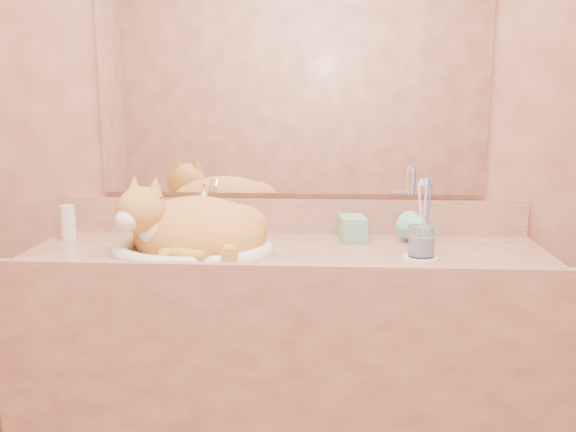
# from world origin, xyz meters

# --- Properties ---
(wall_back) EXTENTS (2.40, 0.02, 2.50)m
(wall_back) POSITION_xyz_m (0.00, 1.00, 1.25)
(wall_back) COLOR #945843
(wall_back) RESTS_ON ground
(vanity_counter) EXTENTS (1.60, 0.55, 0.85)m
(vanity_counter) POSITION_xyz_m (0.00, 0.72, 0.42)
(vanity_counter) COLOR brown
(vanity_counter) RESTS_ON floor
(mirror) EXTENTS (1.30, 0.02, 0.80)m
(mirror) POSITION_xyz_m (0.00, 0.99, 1.39)
(mirror) COLOR white
(mirror) RESTS_ON wall_back
(sink_basin) EXTENTS (0.50, 0.42, 0.15)m
(sink_basin) POSITION_xyz_m (-0.29, 0.70, 0.93)
(sink_basin) COLOR white
(sink_basin) RESTS_ON vanity_counter
(faucet) EXTENTS (0.06, 0.12, 0.17)m
(faucet) POSITION_xyz_m (-0.29, 0.89, 0.93)
(faucet) COLOR white
(faucet) RESTS_ON vanity_counter
(cat) EXTENTS (0.53, 0.48, 0.24)m
(cat) POSITION_xyz_m (-0.30, 0.72, 0.92)
(cat) COLOR #BD782B
(cat) RESTS_ON sink_basin
(soap_dispenser) EXTENTS (0.09, 0.09, 0.18)m
(soap_dispenser) POSITION_xyz_m (0.22, 0.83, 0.94)
(soap_dispenser) COLOR #77BE96
(soap_dispenser) RESTS_ON vanity_counter
(toothbrush_cup) EXTENTS (0.13, 0.13, 0.09)m
(toothbrush_cup) POSITION_xyz_m (0.43, 0.81, 0.90)
(toothbrush_cup) COLOR #77BE96
(toothbrush_cup) RESTS_ON vanity_counter
(toothbrushes) EXTENTS (0.04, 0.04, 0.22)m
(toothbrushes) POSITION_xyz_m (0.43, 0.81, 0.98)
(toothbrushes) COLOR silver
(toothbrushes) RESTS_ON toothbrush_cup
(saucer) EXTENTS (0.10, 0.10, 0.01)m
(saucer) POSITION_xyz_m (0.40, 0.65, 0.85)
(saucer) COLOR white
(saucer) RESTS_ON vanity_counter
(water_glass) EXTENTS (0.08, 0.08, 0.09)m
(water_glass) POSITION_xyz_m (0.40, 0.65, 0.91)
(water_glass) COLOR silver
(water_glass) RESTS_ON saucer
(lotion_bottle) EXTENTS (0.05, 0.05, 0.12)m
(lotion_bottle) POSITION_xyz_m (-0.73, 0.84, 0.91)
(lotion_bottle) COLOR silver
(lotion_bottle) RESTS_ON vanity_counter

